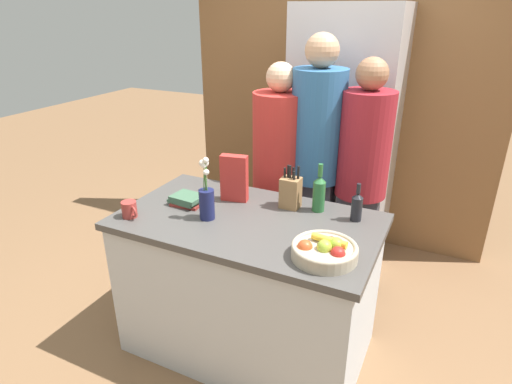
{
  "coord_description": "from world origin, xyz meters",
  "views": [
    {
      "loc": [
        0.96,
        -1.88,
        1.96
      ],
      "look_at": [
        0.0,
        0.1,
        1.0
      ],
      "focal_mm": 30.0,
      "sensor_mm": 36.0,
      "label": 1
    }
  ],
  "objects_px": {
    "refrigerator": "(343,139)",
    "person_at_sink": "(279,170)",
    "coffee_mug": "(130,209)",
    "book_stack": "(187,200)",
    "fruit_bowl": "(325,250)",
    "cereal_box": "(234,178)",
    "person_in_blue": "(316,157)",
    "knife_block": "(291,192)",
    "bottle_oil": "(357,206)",
    "flower_vase": "(207,199)",
    "person_in_red_tee": "(362,174)",
    "bottle_vinegar": "(319,193)"
  },
  "relations": [
    {
      "from": "fruit_bowl",
      "to": "cereal_box",
      "type": "height_order",
      "value": "cereal_box"
    },
    {
      "from": "fruit_bowl",
      "to": "coffee_mug",
      "type": "bearing_deg",
      "value": -176.82
    },
    {
      "from": "book_stack",
      "to": "bottle_vinegar",
      "type": "relative_size",
      "value": 0.71
    },
    {
      "from": "fruit_bowl",
      "to": "flower_vase",
      "type": "height_order",
      "value": "flower_vase"
    },
    {
      "from": "bottle_oil",
      "to": "bottle_vinegar",
      "type": "bearing_deg",
      "value": 173.28
    },
    {
      "from": "cereal_box",
      "to": "person_at_sink",
      "type": "distance_m",
      "value": 0.52
    },
    {
      "from": "bottle_oil",
      "to": "coffee_mug",
      "type": "bearing_deg",
      "value": -156.03
    },
    {
      "from": "cereal_box",
      "to": "bottle_oil",
      "type": "relative_size",
      "value": 1.31
    },
    {
      "from": "refrigerator",
      "to": "person_at_sink",
      "type": "relative_size",
      "value": 1.21
    },
    {
      "from": "book_stack",
      "to": "bottle_oil",
      "type": "xyz_separation_m",
      "value": [
        0.95,
        0.23,
        0.06
      ]
    },
    {
      "from": "bottle_vinegar",
      "to": "coffee_mug",
      "type": "bearing_deg",
      "value": -149.8
    },
    {
      "from": "refrigerator",
      "to": "person_in_red_tee",
      "type": "distance_m",
      "value": 0.66
    },
    {
      "from": "refrigerator",
      "to": "knife_block",
      "type": "distance_m",
      "value": 1.12
    },
    {
      "from": "bottle_vinegar",
      "to": "bottle_oil",
      "type": "bearing_deg",
      "value": -6.72
    },
    {
      "from": "cereal_box",
      "to": "person_in_blue",
      "type": "bearing_deg",
      "value": 60.46
    },
    {
      "from": "refrigerator",
      "to": "knife_block",
      "type": "relative_size",
      "value": 7.8
    },
    {
      "from": "knife_block",
      "to": "person_in_blue",
      "type": "relative_size",
      "value": 0.14
    },
    {
      "from": "bottle_oil",
      "to": "fruit_bowl",
      "type": "bearing_deg",
      "value": -94.88
    },
    {
      "from": "flower_vase",
      "to": "book_stack",
      "type": "xyz_separation_m",
      "value": [
        -0.2,
        0.1,
        -0.09
      ]
    },
    {
      "from": "refrigerator",
      "to": "fruit_bowl",
      "type": "bearing_deg",
      "value": -77.63
    },
    {
      "from": "flower_vase",
      "to": "coffee_mug",
      "type": "bearing_deg",
      "value": -156.51
    },
    {
      "from": "bottle_oil",
      "to": "bottle_vinegar",
      "type": "relative_size",
      "value": 0.76
    },
    {
      "from": "fruit_bowl",
      "to": "person_at_sink",
      "type": "xyz_separation_m",
      "value": [
        -0.61,
        0.9,
        -0.01
      ]
    },
    {
      "from": "flower_vase",
      "to": "person_at_sink",
      "type": "bearing_deg",
      "value": 83.25
    },
    {
      "from": "person_in_blue",
      "to": "coffee_mug",
      "type": "bearing_deg",
      "value": -126.67
    },
    {
      "from": "cereal_box",
      "to": "person_in_red_tee",
      "type": "bearing_deg",
      "value": 42.5
    },
    {
      "from": "flower_vase",
      "to": "person_at_sink",
      "type": "distance_m",
      "value": 0.8
    },
    {
      "from": "cereal_box",
      "to": "person_in_blue",
      "type": "height_order",
      "value": "person_in_blue"
    },
    {
      "from": "refrigerator",
      "to": "person_in_red_tee",
      "type": "xyz_separation_m",
      "value": [
        0.29,
        -0.59,
        -0.04
      ]
    },
    {
      "from": "cereal_box",
      "to": "person_at_sink",
      "type": "relative_size",
      "value": 0.17
    },
    {
      "from": "coffee_mug",
      "to": "bottle_vinegar",
      "type": "xyz_separation_m",
      "value": [
        0.92,
        0.53,
        0.07
      ]
    },
    {
      "from": "knife_block",
      "to": "person_at_sink",
      "type": "bearing_deg",
      "value": 120.28
    },
    {
      "from": "refrigerator",
      "to": "person_in_blue",
      "type": "distance_m",
      "value": 0.61
    },
    {
      "from": "person_at_sink",
      "to": "person_in_red_tee",
      "type": "relative_size",
      "value": 0.97
    },
    {
      "from": "knife_block",
      "to": "person_in_blue",
      "type": "bearing_deg",
      "value": 92.26
    },
    {
      "from": "refrigerator",
      "to": "person_at_sink",
      "type": "distance_m",
      "value": 0.72
    },
    {
      "from": "fruit_bowl",
      "to": "knife_block",
      "type": "xyz_separation_m",
      "value": [
        -0.35,
        0.45,
        0.05
      ]
    },
    {
      "from": "bottle_oil",
      "to": "person_in_blue",
      "type": "xyz_separation_m",
      "value": [
        -0.41,
        0.51,
        0.06
      ]
    },
    {
      "from": "coffee_mug",
      "to": "person_in_red_tee",
      "type": "distance_m",
      "value": 1.47
    },
    {
      "from": "flower_vase",
      "to": "person_in_red_tee",
      "type": "bearing_deg",
      "value": 52.9
    },
    {
      "from": "knife_block",
      "to": "bottle_oil",
      "type": "relative_size",
      "value": 1.19
    },
    {
      "from": "bottle_vinegar",
      "to": "cereal_box",
      "type": "bearing_deg",
      "value": -170.98
    },
    {
      "from": "knife_block",
      "to": "person_in_blue",
      "type": "distance_m",
      "value": 0.51
    },
    {
      "from": "fruit_bowl",
      "to": "coffee_mug",
      "type": "relative_size",
      "value": 2.66
    },
    {
      "from": "flower_vase",
      "to": "person_in_red_tee",
      "type": "relative_size",
      "value": 0.21
    },
    {
      "from": "coffee_mug",
      "to": "book_stack",
      "type": "height_order",
      "value": "coffee_mug"
    },
    {
      "from": "bottle_vinegar",
      "to": "person_in_red_tee",
      "type": "height_order",
      "value": "person_in_red_tee"
    },
    {
      "from": "coffee_mug",
      "to": "book_stack",
      "type": "distance_m",
      "value": 0.34
    },
    {
      "from": "coffee_mug",
      "to": "person_at_sink",
      "type": "relative_size",
      "value": 0.07
    },
    {
      "from": "person_at_sink",
      "to": "bottle_vinegar",
      "type": "bearing_deg",
      "value": -61.85
    }
  ]
}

